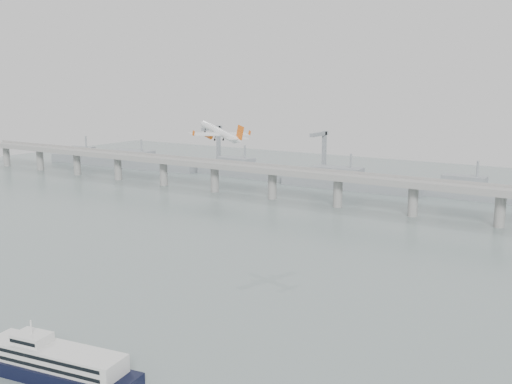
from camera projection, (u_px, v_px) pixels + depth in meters
The scene contains 5 objects.
ground at pixel (171, 317), 210.39m from camera, with size 900.00×900.00×0.00m, color slate.
bridge at pixel (380, 185), 372.88m from camera, with size 800.00×22.00×23.90m.
distant_fleet at pixel (237, 170), 510.90m from camera, with size 453.00×60.90×40.00m.
ferry at pixel (56, 364), 166.43m from camera, with size 83.52×23.90×15.80m.
airliner at pixel (220, 132), 279.73m from camera, with size 34.62×32.13×10.62m.
Camera 1 is at (132.76, -150.72, 82.11)m, focal length 42.00 mm.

